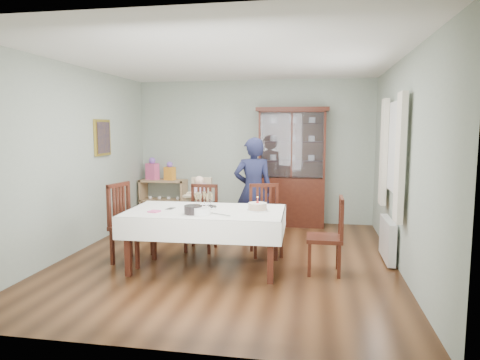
% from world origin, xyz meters
% --- Properties ---
extents(floor, '(5.00, 5.00, 0.00)m').
position_xyz_m(floor, '(0.00, 0.00, 0.00)').
color(floor, '#593319').
rests_on(floor, ground).
extents(room_shell, '(5.00, 5.00, 5.00)m').
position_xyz_m(room_shell, '(0.00, 0.53, 1.70)').
color(room_shell, '#9EAA99').
rests_on(room_shell, floor).
extents(dining_table, '(2.03, 1.20, 0.76)m').
position_xyz_m(dining_table, '(-0.20, -0.41, 0.38)').
color(dining_table, '#411C10').
rests_on(dining_table, floor).
extents(china_cabinet, '(1.30, 0.48, 2.18)m').
position_xyz_m(china_cabinet, '(0.75, 2.26, 1.12)').
color(china_cabinet, '#411C10').
rests_on(china_cabinet, floor).
extents(sideboard, '(0.90, 0.38, 0.80)m').
position_xyz_m(sideboard, '(-1.75, 2.28, 0.40)').
color(sideboard, tan).
rests_on(sideboard, floor).
extents(picture_frame, '(0.04, 0.48, 0.58)m').
position_xyz_m(picture_frame, '(-2.22, 0.80, 1.65)').
color(picture_frame, gold).
rests_on(picture_frame, room_shell).
extents(window, '(0.04, 1.02, 1.22)m').
position_xyz_m(window, '(2.22, 0.30, 1.55)').
color(window, white).
rests_on(window, room_shell).
extents(curtain_left, '(0.07, 0.30, 1.55)m').
position_xyz_m(curtain_left, '(2.16, -0.32, 1.45)').
color(curtain_left, silver).
rests_on(curtain_left, room_shell).
extents(curtain_right, '(0.07, 0.30, 1.55)m').
position_xyz_m(curtain_right, '(2.16, 0.92, 1.45)').
color(curtain_right, silver).
rests_on(curtain_right, room_shell).
extents(radiator, '(0.10, 0.80, 0.55)m').
position_xyz_m(radiator, '(2.16, 0.30, 0.30)').
color(radiator, white).
rests_on(radiator, floor).
extents(chair_far_left, '(0.45, 0.45, 0.96)m').
position_xyz_m(chair_far_left, '(-0.48, 0.39, 0.29)').
color(chair_far_left, '#411C10').
rests_on(chair_far_left, floor).
extents(chair_far_right, '(0.56, 0.56, 1.00)m').
position_xyz_m(chair_far_right, '(0.49, 0.33, 0.30)').
color(chair_far_right, '#411C10').
rests_on(chair_far_right, floor).
extents(chair_end_left, '(0.57, 0.57, 1.07)m').
position_xyz_m(chair_end_left, '(-1.24, -0.36, 0.32)').
color(chair_end_left, '#411C10').
rests_on(chair_end_left, floor).
extents(chair_end_right, '(0.43, 0.43, 0.96)m').
position_xyz_m(chair_end_right, '(1.32, -0.35, 0.29)').
color(chair_end_right, '#411C10').
rests_on(chair_end_right, floor).
extents(woman, '(0.68, 0.53, 1.66)m').
position_xyz_m(woman, '(0.22, 0.94, 0.83)').
color(woman, black).
rests_on(woman, floor).
extents(high_chair, '(0.49, 0.49, 1.04)m').
position_xyz_m(high_chair, '(-0.66, 0.97, 0.40)').
color(high_chair, black).
rests_on(high_chair, floor).
extents(champagne_tray, '(0.33, 0.33, 0.20)m').
position_xyz_m(champagne_tray, '(-0.26, -0.26, 0.82)').
color(champagne_tray, silver).
rests_on(champagne_tray, dining_table).
extents(birthday_cake, '(0.27, 0.27, 0.19)m').
position_xyz_m(birthday_cake, '(0.46, -0.34, 0.81)').
color(birthday_cake, white).
rests_on(birthday_cake, dining_table).
extents(plate_stack_dark, '(0.29, 0.29, 0.11)m').
position_xyz_m(plate_stack_dark, '(-0.29, -0.67, 0.81)').
color(plate_stack_dark, black).
rests_on(plate_stack_dark, dining_table).
extents(plate_stack_white, '(0.25, 0.25, 0.09)m').
position_xyz_m(plate_stack_white, '(-0.17, -0.70, 0.81)').
color(plate_stack_white, white).
rests_on(plate_stack_white, dining_table).
extents(napkin_stack, '(0.15, 0.15, 0.02)m').
position_xyz_m(napkin_stack, '(-0.80, -0.65, 0.77)').
color(napkin_stack, '#DF528A').
rests_on(napkin_stack, dining_table).
extents(cutlery, '(0.12, 0.16, 0.01)m').
position_xyz_m(cutlery, '(-0.70, -0.42, 0.77)').
color(cutlery, silver).
rests_on(cutlery, dining_table).
extents(cake_knife, '(0.28, 0.18, 0.01)m').
position_xyz_m(cake_knife, '(0.05, -0.68, 0.77)').
color(cake_knife, silver).
rests_on(cake_knife, dining_table).
extents(gift_bag_pink, '(0.27, 0.22, 0.43)m').
position_xyz_m(gift_bag_pink, '(-1.96, 2.26, 0.99)').
color(gift_bag_pink, '#DF528A').
rests_on(gift_bag_pink, sideboard).
extents(gift_bag_orange, '(0.23, 0.19, 0.36)m').
position_xyz_m(gift_bag_orange, '(-1.61, 2.26, 0.96)').
color(gift_bag_orange, orange).
rests_on(gift_bag_orange, sideboard).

